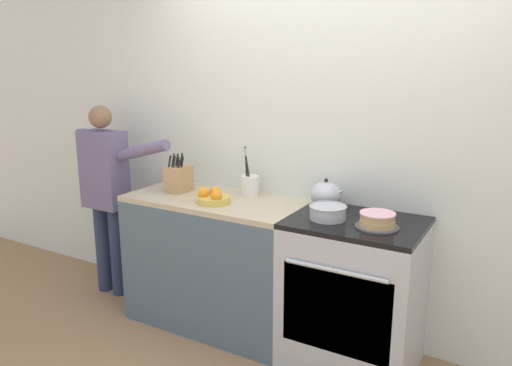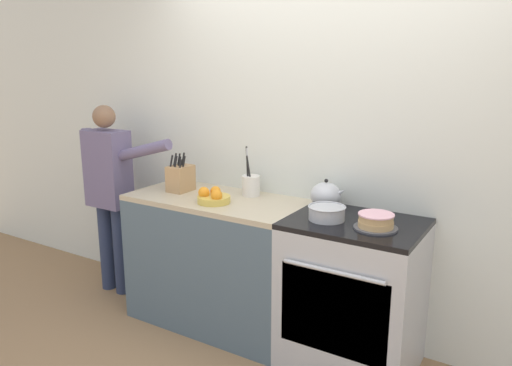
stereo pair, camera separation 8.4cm
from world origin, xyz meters
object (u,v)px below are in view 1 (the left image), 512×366
Objects in this scene: fruit_bowl at (213,197)px; person_baker at (106,185)px; tea_kettle at (326,195)px; stove_range at (353,293)px; mixing_bowl at (328,212)px; knife_block at (179,178)px; layer_cake at (377,221)px; utensil_crock at (250,185)px.

person_baker is at bearing 175.74° from fruit_bowl.
fruit_bowl is at bearing -158.33° from tea_kettle.
stove_range is 3.86× the size of tea_kettle.
knife_block reaches higher than mixing_bowl.
layer_cake reaches higher than mixing_bowl.
tea_kettle is 1.09× the size of fruit_bowl.
mixing_bowl is 1.02× the size of fruit_bowl.
person_baker is at bearing -179.10° from stove_range.
knife_block is at bearing -172.38° from tea_kettle.
fruit_bowl reaches higher than mixing_bowl.
person_baker is at bearing 179.19° from mixing_bowl.
tea_kettle is at bearing 150.62° from layer_cake.
utensil_crock is at bearing 17.44° from knife_block.
person_baker is (-2.12, 0.03, -0.07)m from layer_cake.
layer_cake is at bearing -1.33° from mixing_bowl.
stove_range is at bearing -31.84° from tea_kettle.
stove_range is 4.22× the size of fruit_bowl.
knife_block reaches higher than fruit_bowl.
tea_kettle is at bearing 21.67° from fruit_bowl.
fruit_bowl is at bearing -177.55° from layer_cake.
knife_block is 0.51m from utensil_crock.
layer_cake is 1.45m from knife_block.
layer_cake is 1.07m from fruit_bowl.
stove_range is at bearing -1.58° from person_baker.
utensil_crock reaches higher than knife_block.
utensil_crock is (-0.66, 0.23, 0.03)m from mixing_bowl.
utensil_crock is at bearing 68.22° from fruit_bowl.
tea_kettle is 0.73m from fruit_bowl.
utensil_crock is at bearing 178.67° from tea_kettle.
person_baker reaches higher than stove_range.
person_baker reaches higher than fruit_bowl.
fruit_bowl is (0.38, -0.13, -0.06)m from knife_block.
utensil_crock is at bearing 7.43° from person_baker.
tea_kettle is (-0.26, 0.16, 0.54)m from stove_range.
utensil_crock is 1.19m from person_baker.
fruit_bowl is (-0.68, -0.27, -0.04)m from tea_kettle.
layer_cake is 0.29m from mixing_bowl.
utensil_crock is (-0.56, 0.01, -0.01)m from tea_kettle.
layer_cake is 1.11× the size of fruit_bowl.
mixing_bowl is 0.82× the size of knife_block.
person_baker reaches higher than layer_cake.
fruit_bowl is at bearing -111.78° from utensil_crock.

